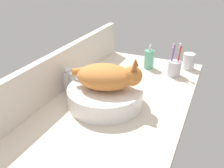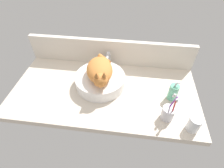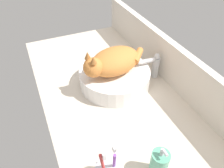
{
  "view_description": "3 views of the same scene",
  "coord_description": "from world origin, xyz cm",
  "px_view_note": "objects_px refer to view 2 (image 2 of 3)",
  "views": [
    {
      "loc": [
        -92.0,
        -39.01,
        60.6
      ],
      "look_at": [
        3.56,
        3.58,
        7.01
      ],
      "focal_mm": 40.0,
      "sensor_mm": 36.0,
      "label": 1
    },
    {
      "loc": [
        16.18,
        -82.5,
        87.04
      ],
      "look_at": [
        5.54,
        -1.6,
        7.05
      ],
      "focal_mm": 28.0,
      "sensor_mm": 36.0,
      "label": 2
    },
    {
      "loc": [
        72.56,
        -30.93,
        70.38
      ],
      "look_at": [
        4.1,
        -0.87,
        7.23
      ],
      "focal_mm": 35.0,
      "sensor_mm": 36.0,
      "label": 3
    }
  ],
  "objects_px": {
    "cat": "(100,71)",
    "water_glass": "(194,124)",
    "sink_basin": "(100,80)",
    "faucet": "(108,59)",
    "soap_dispenser": "(173,92)",
    "toothbrush_cup": "(168,113)"
  },
  "relations": [
    {
      "from": "faucet",
      "to": "soap_dispenser",
      "type": "bearing_deg",
      "value": -30.09
    },
    {
      "from": "faucet",
      "to": "sink_basin",
      "type": "bearing_deg",
      "value": -96.7
    },
    {
      "from": "toothbrush_cup",
      "to": "water_glass",
      "type": "bearing_deg",
      "value": -23.77
    },
    {
      "from": "faucet",
      "to": "toothbrush_cup",
      "type": "xyz_separation_m",
      "value": [
        0.41,
        -0.43,
        -0.03
      ]
    },
    {
      "from": "toothbrush_cup",
      "to": "water_glass",
      "type": "height_order",
      "value": "toothbrush_cup"
    },
    {
      "from": "sink_basin",
      "to": "cat",
      "type": "distance_m",
      "value": 0.1
    },
    {
      "from": "faucet",
      "to": "water_glass",
      "type": "xyz_separation_m",
      "value": [
        0.55,
        -0.49,
        -0.03
      ]
    },
    {
      "from": "cat",
      "to": "toothbrush_cup",
      "type": "distance_m",
      "value": 0.49
    },
    {
      "from": "toothbrush_cup",
      "to": "cat",
      "type": "bearing_deg",
      "value": 154.26
    },
    {
      "from": "soap_dispenser",
      "to": "faucet",
      "type": "bearing_deg",
      "value": 149.91
    },
    {
      "from": "cat",
      "to": "water_glass",
      "type": "height_order",
      "value": "cat"
    },
    {
      "from": "cat",
      "to": "water_glass",
      "type": "xyz_separation_m",
      "value": [
        0.57,
        -0.27,
        -0.1
      ]
    },
    {
      "from": "sink_basin",
      "to": "faucet",
      "type": "bearing_deg",
      "value": 83.3
    },
    {
      "from": "soap_dispenser",
      "to": "water_glass",
      "type": "xyz_separation_m",
      "value": [
        0.09,
        -0.22,
        -0.01
      ]
    },
    {
      "from": "sink_basin",
      "to": "soap_dispenser",
      "type": "bearing_deg",
      "value": -7.33
    },
    {
      "from": "sink_basin",
      "to": "toothbrush_cup",
      "type": "relative_size",
      "value": 1.82
    },
    {
      "from": "sink_basin",
      "to": "toothbrush_cup",
      "type": "height_order",
      "value": "toothbrush_cup"
    },
    {
      "from": "sink_basin",
      "to": "water_glass",
      "type": "height_order",
      "value": "water_glass"
    },
    {
      "from": "water_glass",
      "to": "soap_dispenser",
      "type": "bearing_deg",
      "value": 112.16
    },
    {
      "from": "sink_basin",
      "to": "cat",
      "type": "xyz_separation_m",
      "value": [
        0.0,
        -0.01,
        0.1
      ]
    },
    {
      "from": "faucet",
      "to": "toothbrush_cup",
      "type": "relative_size",
      "value": 0.73
    },
    {
      "from": "cat",
      "to": "soap_dispenser",
      "type": "distance_m",
      "value": 0.49
    }
  ]
}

